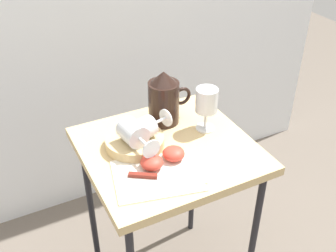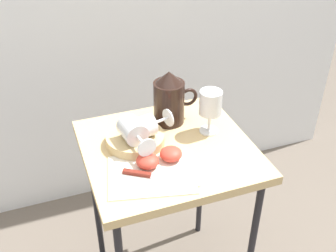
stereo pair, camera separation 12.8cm
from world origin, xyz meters
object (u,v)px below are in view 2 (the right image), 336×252
at_px(knife, 149,175).
at_px(pitcher, 169,102).
at_px(wine_glass_tipped_near, 142,128).
at_px(wine_glass_tipped_far, 133,131).
at_px(wine_glass_upright, 210,105).
at_px(apple_half_right, 171,154).
at_px(apple_half_left, 148,161).
at_px(table, 168,164).
at_px(basket_tray, 135,139).

bearing_deg(knife, pitcher, 59.04).
xyz_separation_m(wine_glass_tipped_near, wine_glass_tipped_far, (-0.03, -0.01, 0.00)).
height_order(wine_glass_upright, wine_glass_tipped_far, wine_glass_upright).
bearing_deg(wine_glass_tipped_near, apple_half_right, -58.33).
relative_size(wine_glass_tipped_far, apple_half_left, 2.24).
relative_size(table, wine_glass_upright, 4.56).
bearing_deg(table, wine_glass_tipped_near, 156.91).
xyz_separation_m(wine_glass_upright, apple_half_left, (-0.25, -0.11, -0.08)).
xyz_separation_m(wine_glass_tipped_far, knife, (0.00, -0.15, -0.06)).
distance_m(wine_glass_tipped_near, knife, 0.17).
height_order(basket_tray, apple_half_left, apple_half_left).
height_order(wine_glass_tipped_far, apple_half_left, wine_glass_tipped_far).
xyz_separation_m(pitcher, apple_half_right, (-0.07, -0.21, -0.06)).
relative_size(basket_tray, wine_glass_tipped_far, 1.23).
height_order(wine_glass_upright, wine_glass_tipped_near, wine_glass_upright).
bearing_deg(knife, apple_half_left, 77.89).
bearing_deg(table, apple_half_right, -102.33).
bearing_deg(apple_half_right, basket_tray, 123.97).
xyz_separation_m(basket_tray, knife, (-0.01, -0.18, -0.01)).
distance_m(table, pitcher, 0.21).
relative_size(wine_glass_tipped_far, apple_half_right, 2.24).
bearing_deg(apple_half_left, pitcher, 55.56).
bearing_deg(apple_half_right, pitcher, 71.26).
bearing_deg(wine_glass_tipped_far, table, -11.51).
distance_m(table, apple_half_right, 0.12).
distance_m(table, knife, 0.18).
xyz_separation_m(table, pitcher, (0.06, 0.14, 0.15)).
distance_m(pitcher, apple_half_right, 0.23).
height_order(table, pitcher, pitcher).
distance_m(table, wine_glass_tipped_far, 0.18).
xyz_separation_m(basket_tray, apple_half_left, (0.00, -0.13, 0.01)).
height_order(basket_tray, apple_half_right, apple_half_right).
bearing_deg(wine_glass_tipped_far, wine_glass_tipped_near, 18.26).
bearing_deg(table, apple_half_left, -140.56).
height_order(pitcher, apple_half_left, pitcher).
bearing_deg(pitcher, apple_half_right, -108.74).
relative_size(basket_tray, apple_half_left, 2.74).
height_order(wine_glass_tipped_near, knife, wine_glass_tipped_near).
bearing_deg(wine_glass_upright, pitcher, 134.84).
bearing_deg(knife, wine_glass_upright, 31.22).
bearing_deg(basket_tray, knife, -92.96).
height_order(pitcher, apple_half_right, pitcher).
distance_m(wine_glass_tipped_far, apple_half_right, 0.14).
distance_m(apple_half_left, knife, 0.05).
bearing_deg(apple_half_right, apple_half_left, -173.23).
distance_m(basket_tray, knife, 0.18).
relative_size(table, basket_tray, 3.70).
distance_m(basket_tray, wine_glass_tipped_near, 0.06).
distance_m(basket_tray, wine_glass_upright, 0.27).
height_order(wine_glass_upright, apple_half_left, wine_glass_upright).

